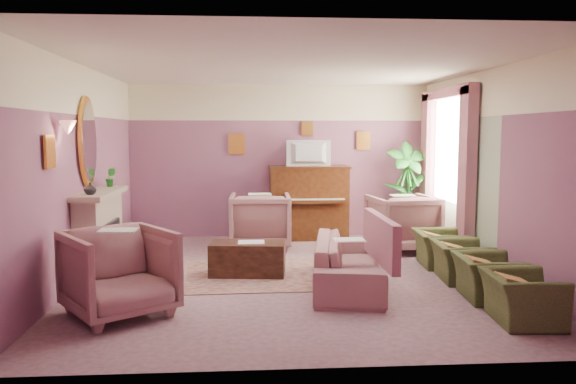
{
  "coord_description": "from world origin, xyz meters",
  "views": [
    {
      "loc": [
        -0.57,
        -7.39,
        1.92
      ],
      "look_at": [
        -0.03,
        0.4,
        1.1
      ],
      "focal_mm": 35.0,
      "sensor_mm": 36.0,
      "label": 1
    }
  ],
  "objects": [
    {
      "name": "print_left_wall",
      "position": [
        -2.71,
        -1.2,
        1.72
      ],
      "size": [
        0.03,
        0.28,
        0.36
      ],
      "primitive_type": "cube",
      "color": "orange",
      "rests_on": "wall_left"
    },
    {
      "name": "floral_armchair_left",
      "position": [
        -0.4,
        1.85,
        0.51
      ],
      "size": [
        0.98,
        0.98,
        1.03
      ],
      "primitive_type": "imported",
      "color": "#A27170",
      "rests_on": "floor"
    },
    {
      "name": "mantel_plant",
      "position": [
        -2.55,
        0.75,
        1.29
      ],
      "size": [
        0.16,
        0.16,
        0.28
      ],
      "primitive_type": "imported",
      "color": "#277F27",
      "rests_on": "mantel_shelf"
    },
    {
      "name": "mantel_vase",
      "position": [
        -2.55,
        -0.3,
        1.23
      ],
      "size": [
        0.16,
        0.16,
        0.16
      ],
      "primitive_type": "imported",
      "color": "#FFF7CA",
      "rests_on": "mantel_shelf"
    },
    {
      "name": "palm_pot",
      "position": [
        2.26,
        2.46,
        0.17
      ],
      "size": [
        0.34,
        0.34,
        0.34
      ],
      "primitive_type": "cylinder",
      "color": "#AC4335",
      "rests_on": "floor"
    },
    {
      "name": "television",
      "position": [
        0.5,
        2.63,
        1.6
      ],
      "size": [
        0.8,
        0.12,
        0.48
      ],
      "primitive_type": "imported",
      "color": "black",
      "rests_on": "piano"
    },
    {
      "name": "olive_chair_c",
      "position": [
        2.17,
        -0.38,
        0.34
      ],
      "size": [
        0.55,
        0.79,
        0.68
      ],
      "primitive_type": "imported",
      "color": "#444F25",
      "rests_on": "floor"
    },
    {
      "name": "floor",
      "position": [
        0.0,
        0.0,
        0.0
      ],
      "size": [
        5.5,
        6.0,
        0.01
      ],
      "primitive_type": "cube",
      "color": "gray",
      "rests_on": "ground"
    },
    {
      "name": "palm_plant",
      "position": [
        2.26,
        2.46,
        1.06
      ],
      "size": [
        0.76,
        0.76,
        1.44
      ],
      "primitive_type": "imported",
      "color": "#277F27",
      "rests_on": "palm_pot"
    },
    {
      "name": "mirror_frame",
      "position": [
        -2.7,
        0.2,
        1.8
      ],
      "size": [
        0.04,
        0.72,
        1.2
      ],
      "primitive_type": "ellipsoid",
      "color": "orange",
      "rests_on": "wall_left"
    },
    {
      "name": "window_blind",
      "position": [
        2.7,
        1.55,
        1.7
      ],
      "size": [
        0.03,
        1.4,
        1.8
      ],
      "primitive_type": "cube",
      "color": "beige",
      "rests_on": "wall_right"
    },
    {
      "name": "olive_chair_d",
      "position": [
        2.17,
        0.44,
        0.34
      ],
      "size": [
        0.55,
        0.79,
        0.68
      ],
      "primitive_type": "imported",
      "color": "#444F25",
      "rests_on": "floor"
    },
    {
      "name": "fire_ember",
      "position": [
        -2.45,
        0.2,
        0.22
      ],
      "size": [
        0.06,
        0.54,
        0.1
      ],
      "primitive_type": "cube",
      "color": "#EC5514",
      "rests_on": "floor"
    },
    {
      "name": "coffee_table",
      "position": [
        -0.6,
        0.07,
        0.23
      ],
      "size": [
        1.05,
        0.61,
        0.45
      ],
      "primitive_type": "cube",
      "rotation": [
        0.0,
        0.0,
        -0.11
      ],
      "color": "#321B11",
      "rests_on": "floor"
    },
    {
      "name": "side_table",
      "position": [
        2.23,
        2.62,
        0.35
      ],
      "size": [
        0.52,
        0.52,
        0.7
      ],
      "primitive_type": "cylinder",
      "color": "white",
      "rests_on": "floor"
    },
    {
      "name": "floral_armchair_right",
      "position": [
        1.91,
        1.49,
        0.51
      ],
      "size": [
        0.98,
        0.98,
        1.03
      ],
      "primitive_type": "imported",
      "color": "#A27170",
      "rests_on": "floor"
    },
    {
      "name": "wall_left",
      "position": [
        -2.75,
        0.0,
        1.4
      ],
      "size": [
        0.02,
        6.0,
        2.8
      ],
      "primitive_type": "cube",
      "color": "#6C4366",
      "rests_on": "floor"
    },
    {
      "name": "floral_armchair_front",
      "position": [
        -1.94,
        -1.53,
        0.51
      ],
      "size": [
        0.98,
        0.98,
        1.03
      ],
      "primitive_type": "imported",
      "color": "#A27170",
      "rests_on": "floor"
    },
    {
      "name": "sofa",
      "position": [
        0.66,
        -0.56,
        0.42
      ],
      "size": [
        0.69,
        2.07,
        0.84
      ],
      "primitive_type": "imported",
      "color": "#A27170",
      "rests_on": "floor"
    },
    {
      "name": "olive_chair_a",
      "position": [
        2.17,
        -2.02,
        0.34
      ],
      "size": [
        0.55,
        0.79,
        0.68
      ],
      "primitive_type": "imported",
      "color": "#444F25",
      "rests_on": "floor"
    },
    {
      "name": "area_rug",
      "position": [
        -0.45,
        0.08,
        0.01
      ],
      "size": [
        2.54,
        1.86,
        0.01
      ],
      "primitive_type": "cube",
      "rotation": [
        0.0,
        0.0,
        0.02
      ],
      "color": "#8D6359",
      "rests_on": "floor"
    },
    {
      "name": "print_back_right",
      "position": [
        1.55,
        2.96,
        1.78
      ],
      "size": [
        0.26,
        0.03,
        0.34
      ],
      "primitive_type": "cube",
      "color": "orange",
      "rests_on": "wall_back"
    },
    {
      "name": "wall_front",
      "position": [
        0.0,
        -3.0,
        1.4
      ],
      "size": [
        5.5,
        0.02,
        2.8
      ],
      "primitive_type": "cube",
      "color": "#6C4366",
      "rests_on": "floor"
    },
    {
      "name": "piano_keys",
      "position": [
        0.5,
        2.33,
        0.76
      ],
      "size": [
        1.2,
        0.08,
        0.02
      ],
      "primitive_type": "cube",
      "color": "white",
      "rests_on": "piano"
    },
    {
      "name": "piano_top",
      "position": [
        0.5,
        2.68,
        1.31
      ],
      "size": [
        1.45,
        0.65,
        0.04
      ],
      "primitive_type": "cube",
      "color": "#41200D",
      "rests_on": "piano"
    },
    {
      "name": "print_back_mid",
      "position": [
        0.5,
        2.96,
        2.0
      ],
      "size": [
        0.22,
        0.03,
        0.26
      ],
      "primitive_type": "cube",
      "color": "orange",
      "rests_on": "wall_back"
    },
    {
      "name": "curtain_left",
      "position": [
        2.62,
        0.63,
        1.3
      ],
      "size": [
        0.16,
        0.34,
        2.6
      ],
      "primitive_type": "cube",
      "color": "#A25D6D",
      "rests_on": "floor"
    },
    {
      "name": "mantel_shelf",
      "position": [
        -2.56,
        0.2,
        1.12
      ],
      "size": [
        0.4,
        1.55,
        0.07
      ],
      "primitive_type": "cube",
      "color": "tan",
      "rests_on": "fireplace_surround"
    },
    {
      "name": "piano",
      "position": [
        0.5,
        2.68,
        0.65
      ],
      "size": [
        1.4,
        0.6,
        1.3
      ],
      "primitive_type": "cube",
      "color": "#41200D",
      "rests_on": "floor"
    },
    {
      "name": "mirror_glass",
      "position": [
        -2.67,
        0.2,
        1.8
      ],
      "size": [
        0.01,
        0.6,
        1.06
      ],
      "primitive_type": "ellipsoid",
      "color": "silver",
      "rests_on": "wall_left"
    },
    {
      "name": "olive_chair_b",
      "position": [
        2.17,
        -1.2,
        0.34
      ],
      "size": [
        0.55,
        0.79,
        0.68
      ],
      "primitive_type": "imported",
      "color": "#444F25",
      "rests_on": "floor"
    },
    {
      "name": "pelmet",
      "position": [
        2.62,
        1.55,
        2.56
      ],
      "size": [
        0.16,
        2.2,
        0.16
      ],
      "primitive_type": "cube",
      "color": "#A25D6D",
      "rests_on": "wall_right"
    },
    {
      "name": "fireplace_surround",
      "position": [
        -2.59,
        0.2,
        0.55
      ],
      "size": [
        0.3,
        1.4,
        1.1
      ],
      "primitive_type": "cube",
      "color": "tan",
      "rests_on": "floor"
    },
    {
      "name": "curtain_right",
      "position": [
        2.62,
        2.47,
        1.3
      ],
      "size": [
        0.16,
        0.34,
        2.6
      ],
      "primitive_type": "cube",
      "color": "#A25D6D",
      "rests_on": "floor"
    },
    {
      "name": "picture_rail_band",
      "position": [
        0.0,
        2.99,
        2.47
      ],
      "size": [
        5.5,
        0.01,
        0.65
      ],
      "primitive_type": "cube",
      "color": "#FFF7CA",
      "rests_on": "wall_back"
    },
    {
      "name": "hearth",
      "position": [
        -2.39,
        0.2,
        0.01
      ],
      "size": [
        0.55,
        1.5,
        0.02
      ],
      "primitive_type": "cube",
      "color": "tan",
      "rests_on": "floor"
    },
    {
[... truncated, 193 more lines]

